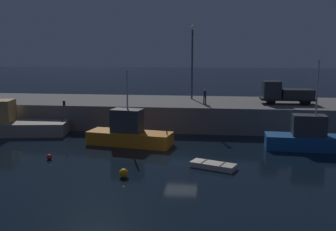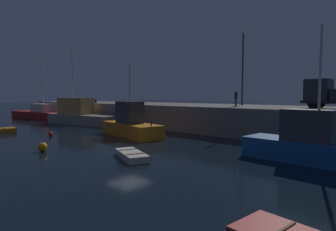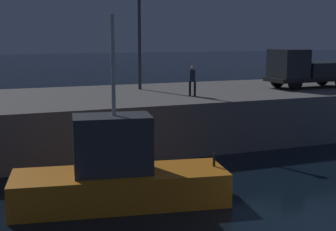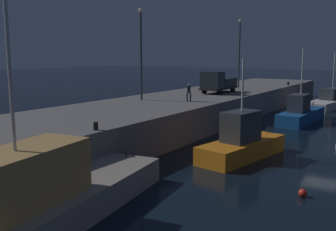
% 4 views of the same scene
% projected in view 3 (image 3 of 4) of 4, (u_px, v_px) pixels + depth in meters
% --- Properties ---
extents(ground_plane, '(320.00, 320.00, 0.00)m').
position_uv_depth(ground_plane, '(310.00, 227.00, 15.23)').
color(ground_plane, black).
extents(pier_quay, '(77.62, 10.51, 2.72)m').
position_uv_depth(pier_quay, '(154.00, 115.00, 28.38)').
color(pier_quay, slate).
rests_on(pier_quay, ground).
extents(fishing_trawler_red, '(7.96, 3.75, 6.76)m').
position_uv_depth(fishing_trawler_red, '(118.00, 175.00, 17.12)').
color(fishing_trawler_red, orange).
rests_on(fishing_trawler_red, ground).
extents(lamp_post_west, '(0.44, 0.44, 8.60)m').
position_uv_depth(lamp_post_west, '(139.00, 8.00, 29.17)').
color(lamp_post_west, '#38383D').
rests_on(lamp_post_west, pier_quay).
extents(utility_truck, '(5.70, 2.27, 2.48)m').
position_uv_depth(utility_truck, '(306.00, 69.00, 30.65)').
color(utility_truck, black).
rests_on(utility_truck, pier_quay).
extents(dockworker, '(0.43, 0.43, 1.68)m').
position_uv_depth(dockworker, '(192.00, 79.00, 26.50)').
color(dockworker, black).
rests_on(dockworker, pier_quay).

